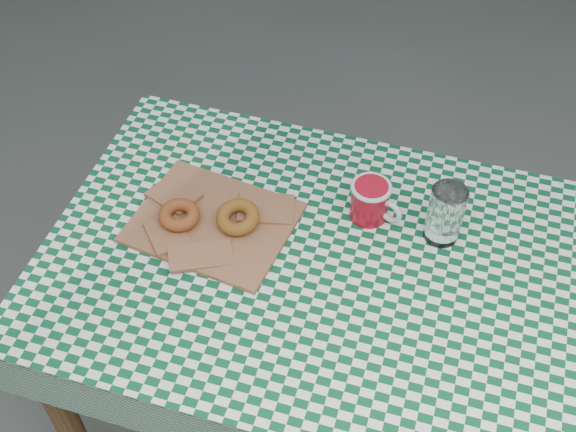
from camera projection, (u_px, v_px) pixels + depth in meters
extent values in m
plane|color=#51514C|center=(303.00, 430.00, 2.08)|extent=(60.00, 60.00, 0.00)
cube|color=brown|center=(319.00, 359.00, 1.81)|extent=(1.19, 0.82, 0.75)
cube|color=#0B4827|center=(325.00, 264.00, 1.52)|extent=(1.21, 0.84, 0.01)
cube|color=#9C6544|center=(213.00, 221.00, 1.59)|extent=(0.37, 0.32, 0.02)
torus|color=#93491E|center=(179.00, 215.00, 1.57)|extent=(0.11, 0.11, 0.03)
torus|color=brown|center=(238.00, 217.00, 1.56)|extent=(0.12, 0.12, 0.03)
cylinder|color=white|center=(445.00, 214.00, 1.52)|extent=(0.08, 0.08, 0.14)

